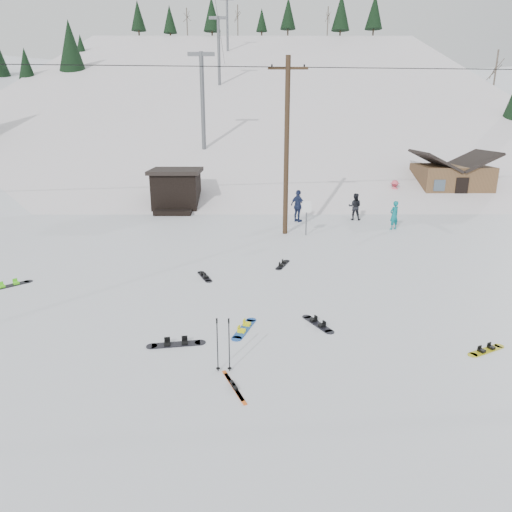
{
  "coord_description": "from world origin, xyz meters",
  "views": [
    {
      "loc": [
        0.35,
        -10.21,
        6.0
      ],
      "look_at": [
        0.39,
        5.06,
        1.4
      ],
      "focal_mm": 32.0,
      "sensor_mm": 36.0,
      "label": 1
    }
  ],
  "objects_px": {
    "cabin": "(450,182)",
    "hero_skis": "(234,386)",
    "utility_pole": "(287,145)",
    "hero_snowboard": "(244,328)"
  },
  "relations": [
    {
      "from": "cabin",
      "to": "utility_pole",
      "type": "bearing_deg",
      "value": -142.44
    },
    {
      "from": "utility_pole",
      "to": "hero_skis",
      "type": "xyz_separation_m",
      "value": [
        -2.14,
        -14.92,
        -4.66
      ]
    },
    {
      "from": "utility_pole",
      "to": "hero_skis",
      "type": "distance_m",
      "value": 15.77
    },
    {
      "from": "cabin",
      "to": "hero_skis",
      "type": "height_order",
      "value": "cabin"
    },
    {
      "from": "cabin",
      "to": "hero_skis",
      "type": "relative_size",
      "value": 3.76
    },
    {
      "from": "utility_pole",
      "to": "hero_snowboard",
      "type": "height_order",
      "value": "utility_pole"
    },
    {
      "from": "utility_pole",
      "to": "cabin",
      "type": "xyz_separation_m",
      "value": [
        13.0,
        10.0,
        -3.2
      ]
    },
    {
      "from": "utility_pole",
      "to": "hero_skis",
      "type": "relative_size",
      "value": 6.28
    },
    {
      "from": "utility_pole",
      "to": "hero_snowboard",
      "type": "relative_size",
      "value": 5.8
    },
    {
      "from": "cabin",
      "to": "hero_skis",
      "type": "distance_m",
      "value": 29.19
    }
  ]
}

